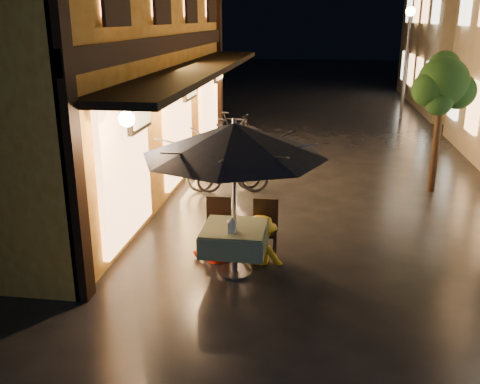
% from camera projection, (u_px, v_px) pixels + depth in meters
% --- Properties ---
extents(ground, '(90.00, 90.00, 0.00)m').
position_uv_depth(ground, '(328.00, 271.00, 8.50)').
color(ground, black).
rests_on(ground, ground).
extents(west_building, '(5.90, 11.40, 7.40)m').
position_uv_depth(west_building, '(75.00, 23.00, 11.89)').
color(west_building, orange).
rests_on(west_building, ground).
extents(street_tree, '(1.43, 1.20, 3.15)m').
position_uv_depth(street_tree, '(443.00, 86.00, 11.66)').
color(street_tree, black).
rests_on(street_tree, ground).
extents(streetlamp_far, '(0.36, 0.36, 4.23)m').
position_uv_depth(streetlamp_far, '(408.00, 43.00, 20.35)').
color(streetlamp_far, '#59595E').
rests_on(streetlamp_far, ground).
extents(cafe_table, '(0.99, 0.99, 0.78)m').
position_uv_depth(cafe_table, '(234.00, 239.00, 8.25)').
color(cafe_table, '#59595E').
rests_on(cafe_table, ground).
extents(patio_umbrella, '(2.78, 2.78, 2.46)m').
position_uv_depth(patio_umbrella, '(234.00, 140.00, 7.76)').
color(patio_umbrella, '#59595E').
rests_on(patio_umbrella, ground).
extents(cafe_chair_left, '(0.42, 0.42, 0.97)m').
position_uv_depth(cafe_chair_left, '(218.00, 223.00, 9.01)').
color(cafe_chair_left, black).
rests_on(cafe_chair_left, ground).
extents(cafe_chair_right, '(0.42, 0.42, 0.97)m').
position_uv_depth(cafe_chair_right, '(265.00, 225.00, 8.90)').
color(cafe_chair_right, black).
rests_on(cafe_chair_right, ground).
extents(table_lantern, '(0.16, 0.16, 0.25)m').
position_uv_depth(table_lantern, '(232.00, 224.00, 7.93)').
color(table_lantern, white).
rests_on(table_lantern, cafe_table).
extents(person_orange, '(0.81, 0.69, 1.46)m').
position_uv_depth(person_orange, '(213.00, 217.00, 8.74)').
color(person_orange, red).
rests_on(person_orange, ground).
extents(person_yellow, '(1.08, 0.74, 1.53)m').
position_uv_depth(person_yellow, '(261.00, 217.00, 8.63)').
color(person_yellow, yellow).
rests_on(person_yellow, ground).
extents(bicycle_0, '(1.97, 0.93, 1.00)m').
position_uv_depth(bicycle_0, '(227.00, 171.00, 12.19)').
color(bicycle_0, black).
rests_on(bicycle_0, ground).
extents(bicycle_1, '(1.59, 1.05, 0.93)m').
position_uv_depth(bicycle_1, '(229.00, 172.00, 12.25)').
color(bicycle_1, black).
rests_on(bicycle_1, ground).
extents(bicycle_2, '(1.59, 0.72, 0.81)m').
position_uv_depth(bicycle_2, '(224.00, 152.00, 14.29)').
color(bicycle_2, black).
rests_on(bicycle_2, ground).
extents(bicycle_3, '(1.86, 0.74, 1.09)m').
position_uv_depth(bicycle_3, '(232.00, 138.00, 15.35)').
color(bicycle_3, black).
rests_on(bicycle_3, ground).
extents(bicycle_4, '(1.61, 0.91, 0.80)m').
position_uv_depth(bicycle_4, '(232.00, 137.00, 16.17)').
color(bicycle_4, black).
rests_on(bicycle_4, ground).
extents(bicycle_5, '(1.85, 0.82, 1.08)m').
position_uv_depth(bicycle_5, '(234.00, 130.00, 16.50)').
color(bicycle_5, black).
rests_on(bicycle_5, ground).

